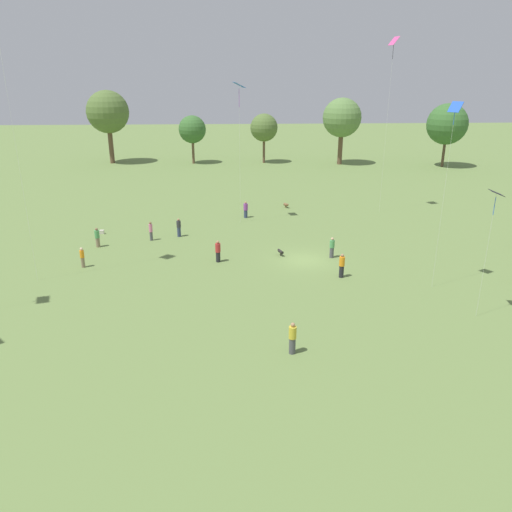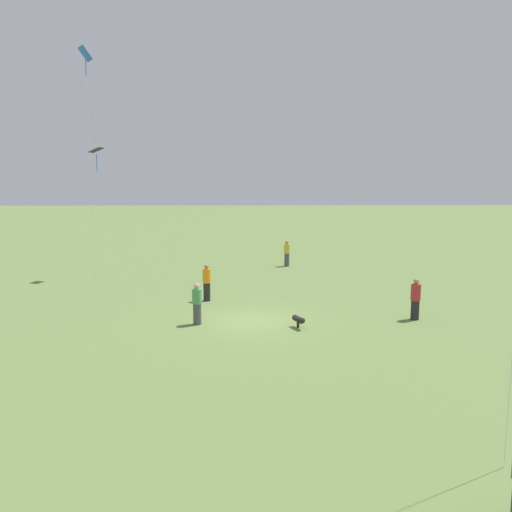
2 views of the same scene
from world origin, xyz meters
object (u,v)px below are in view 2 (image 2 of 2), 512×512
Objects in this scene: person_1 at (287,254)px; kite_7 at (86,67)px; person_6 at (197,304)px; kite_5 at (96,155)px; dog_1 at (299,320)px; person_10 at (207,283)px; person_8 at (415,299)px.

kite_7 is at bearing -41.65° from person_1.
kite_7 is (6.08, -6.41, 10.98)m from person_6.
kite_5 is 10.36× the size of dog_1.
person_6 is at bearing -7.97° from person_1.
person_10 is 6.52m from dog_1.
person_10 reaches higher than person_8.
person_8 is at bearing 171.25° from dog_1.
person_8 reaches higher than dog_1.
person_1 is 0.15× the size of kite_7.
person_1 is 15.12m from person_8.
person_1 is 17.87m from kite_7.
person_10 reaches higher than dog_1.
person_6 is 14.84m from kite_5.
person_8 is 0.22× the size of kite_5.
person_8 is at bearing 110.68° from kite_5.
person_6 is 9.48m from person_8.
dog_1 is at bearing 156.55° from person_8.
kite_5 is (7.09, -11.14, 6.78)m from person_6.
person_1 is at bearing -178.10° from person_6.
kite_5 is (7.20, -6.84, 6.72)m from person_10.
person_1 is at bearing 160.86° from kite_5.
person_10 is (-0.11, -4.30, 0.06)m from person_6.
person_10 is 11.99m from kite_5.
person_1 is at bearing 70.12° from person_8.
person_10 is at bearing -160.61° from person_6.
person_10 reaches higher than person_1.
person_8 reaches higher than person_6.
person_10 is (9.36, -3.82, 0.03)m from person_8.
kite_5 reaches higher than person_8.
person_6 is at bearing 146.50° from person_8.
kite_5 is at bearing 110.79° from person_8.
person_8 is 10.10m from person_10.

